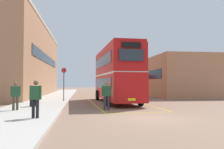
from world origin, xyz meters
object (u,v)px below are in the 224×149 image
object	(u,v)px
double_decker_bus	(116,74)
pedestrian_boarding	(107,93)
single_deck_bus	(124,83)
pedestrian_waiting_far	(36,96)
bus_stop_sign	(64,81)
litter_bin	(33,100)
pedestrian_waiting_near	(16,94)

from	to	relation	value
double_decker_bus	pedestrian_boarding	world-z (taller)	double_decker_bus
single_deck_bus	pedestrian_boarding	distance (m)	25.42
single_deck_bus	pedestrian_boarding	size ratio (longest dim) A/B	4.83
pedestrian_boarding	double_decker_bus	bearing A→B (deg)	75.79
pedestrian_boarding	pedestrian_waiting_far	size ratio (longest dim) A/B	1.06
double_decker_bus	pedestrian_boarding	bearing A→B (deg)	-104.21
pedestrian_boarding	bus_stop_sign	bearing A→B (deg)	117.03
pedestrian_waiting_far	single_deck_bus	bearing A→B (deg)	71.81
litter_bin	bus_stop_sign	world-z (taller)	bus_stop_sign
single_deck_bus	litter_bin	size ratio (longest dim) A/B	9.82
single_deck_bus	pedestrian_waiting_far	distance (m)	30.06
single_deck_bus	pedestrian_waiting_near	bearing A→B (deg)	-113.81
pedestrian_waiting_near	bus_stop_sign	world-z (taller)	bus_stop_sign
pedestrian_waiting_far	litter_bin	xyz separation A→B (m)	(-1.18, 5.44, -0.54)
pedestrian_waiting_far	bus_stop_sign	world-z (taller)	bus_stop_sign
pedestrian_boarding	litter_bin	bearing A→B (deg)	161.21
bus_stop_sign	pedestrian_boarding	bearing A→B (deg)	-62.97
pedestrian_boarding	litter_bin	world-z (taller)	pedestrian_boarding
double_decker_bus	litter_bin	distance (m)	7.68
litter_bin	bus_stop_sign	bearing A→B (deg)	69.49
double_decker_bus	pedestrian_waiting_near	distance (m)	9.31
pedestrian_waiting_near	litter_bin	distance (m)	2.27
single_deck_bus	litter_bin	world-z (taller)	single_deck_bus
pedestrian_waiting_far	bus_stop_sign	xyz separation A→B (m)	(0.50, 9.95, 0.75)
double_decker_bus	pedestrian_boarding	distance (m)	6.01
double_decker_bus	pedestrian_waiting_near	bearing A→B (deg)	-138.03
single_deck_bus	bus_stop_sign	xyz separation A→B (m)	(-8.88, -18.60, 0.24)
single_deck_bus	litter_bin	bearing A→B (deg)	-114.57
litter_bin	pedestrian_boarding	bearing A→B (deg)	-18.79
litter_bin	double_decker_bus	bearing A→B (deg)	32.66
pedestrian_waiting_near	pedestrian_waiting_far	distance (m)	3.74
litter_bin	bus_stop_sign	xyz separation A→B (m)	(1.69, 4.51, 1.30)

